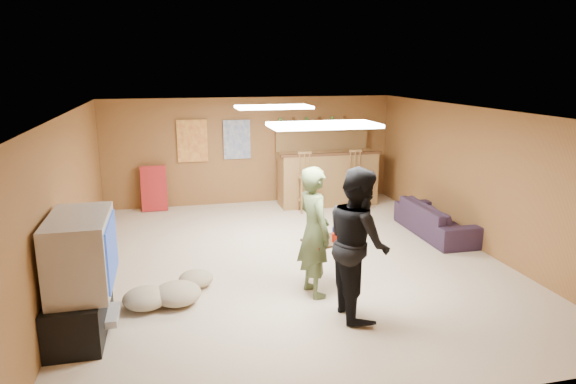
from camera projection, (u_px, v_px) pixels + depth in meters
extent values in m
plane|color=#C6B197|center=(291.00, 260.00, 7.62)|extent=(7.00, 7.00, 0.00)
cube|color=silver|center=(291.00, 111.00, 7.10)|extent=(6.00, 7.00, 0.02)
cube|color=brown|center=(251.00, 151.00, 10.67)|extent=(6.00, 0.02, 2.20)
cube|color=brown|center=(396.00, 288.00, 4.06)|extent=(6.00, 0.02, 2.20)
cube|color=brown|center=(68.00, 201.00, 6.69)|extent=(0.02, 7.00, 2.20)
cube|color=brown|center=(477.00, 178.00, 8.04)|extent=(0.02, 7.00, 2.20)
cube|color=black|center=(80.00, 310.00, 5.53)|extent=(0.55, 1.30, 0.50)
cube|color=#B2B2B7|center=(102.00, 316.00, 5.61)|extent=(0.35, 0.50, 0.08)
cube|color=#B2B2B7|center=(81.00, 252.00, 5.40)|extent=(0.60, 1.10, 0.80)
cube|color=navy|center=(112.00, 250.00, 5.47)|extent=(0.02, 0.95, 0.65)
cube|color=brown|center=(328.00, 178.00, 10.62)|extent=(2.00, 0.60, 1.10)
cube|color=#422515|center=(332.00, 154.00, 10.25)|extent=(2.10, 0.12, 0.05)
cube|color=brown|center=(322.00, 130.00, 10.82)|extent=(2.00, 0.18, 0.05)
cube|color=brown|center=(321.00, 144.00, 10.91)|extent=(2.00, 0.14, 0.60)
cube|color=#BF3F26|center=(192.00, 141.00, 10.30)|extent=(0.60, 0.03, 0.85)
cube|color=#334C99|center=(237.00, 140.00, 10.51)|extent=(0.55, 0.03, 0.80)
cube|color=#AD1F22|center=(154.00, 188.00, 10.18)|extent=(0.50, 0.26, 0.91)
cube|color=white|center=(324.00, 125.00, 5.69)|extent=(1.20, 0.60, 0.04)
cube|color=white|center=(274.00, 107.00, 8.24)|extent=(1.20, 0.60, 0.04)
imported|color=#4D5E36|center=(314.00, 232.00, 6.33)|extent=(0.50, 0.66, 1.64)
imported|color=black|center=(358.00, 242.00, 5.80)|extent=(0.67, 0.86, 1.74)
imported|color=black|center=(436.00, 219.00, 8.75)|extent=(0.74, 1.85, 0.54)
cube|color=#422515|center=(326.00, 265.00, 6.54)|extent=(0.63, 0.56, 0.68)
cylinder|color=red|center=(318.00, 236.00, 6.46)|extent=(0.07, 0.07, 0.10)
cylinder|color=red|center=(335.00, 237.00, 6.37)|extent=(0.08, 0.08, 0.11)
cylinder|color=navy|center=(336.00, 231.00, 6.59)|extent=(0.11, 0.11, 0.12)
ellipsoid|color=gray|center=(177.00, 293.00, 6.21)|extent=(0.70, 0.70, 0.26)
ellipsoid|color=gray|center=(196.00, 279.00, 6.72)|extent=(0.52, 0.52, 0.20)
ellipsoid|color=gray|center=(146.00, 298.00, 6.10)|extent=(0.56, 0.56, 0.24)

